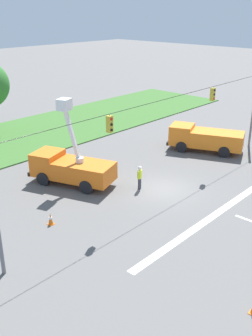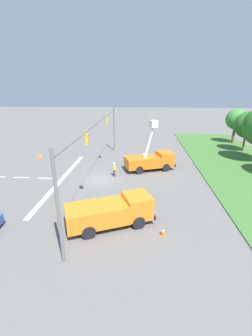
{
  "view_description": "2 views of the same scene",
  "coord_description": "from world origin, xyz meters",
  "px_view_note": "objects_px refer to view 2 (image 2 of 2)",
  "views": [
    {
      "loc": [
        -20.64,
        -15.22,
        12.17
      ],
      "look_at": [
        -2.25,
        1.72,
        1.87
      ],
      "focal_mm": 42.0,
      "sensor_mm": 36.0,
      "label": 1
    },
    {
      "loc": [
        23.73,
        4.58,
        10.09
      ],
      "look_at": [
        2.31,
        3.05,
        2.35
      ],
      "focal_mm": 24.0,
      "sensor_mm": 36.0,
      "label": 2
    }
  ],
  "objects_px": {
    "traffic_cone_mid_left": "(39,155)",
    "traffic_cone_mid_right": "(163,231)",
    "road_worker": "(114,169)",
    "traffic_cone_near_bucket": "(41,157)",
    "utility_truck_bucket_lift": "(151,160)",
    "traffic_cone_foreground_right": "(125,156)",
    "tree_west": "(247,125)",
    "utility_truck_support_near": "(111,211)",
    "tree_far_west": "(236,119)"
  },
  "relations": [
    {
      "from": "traffic_cone_mid_left",
      "to": "traffic_cone_mid_right",
      "type": "height_order",
      "value": "traffic_cone_mid_right"
    },
    {
      "from": "road_worker",
      "to": "traffic_cone_near_bucket",
      "type": "height_order",
      "value": "road_worker"
    },
    {
      "from": "utility_truck_bucket_lift",
      "to": "traffic_cone_foreground_right",
      "type": "xyz_separation_m",
      "value": [
        -4.72,
        -3.7,
        -0.96
      ]
    },
    {
      "from": "traffic_cone_foreground_right",
      "to": "traffic_cone_mid_left",
      "type": "bearing_deg",
      "value": -88.78
    },
    {
      "from": "road_worker",
      "to": "utility_truck_bucket_lift",
      "type": "bearing_deg",
      "value": 121.39
    },
    {
      "from": "utility_truck_bucket_lift",
      "to": "traffic_cone_near_bucket",
      "type": "xyz_separation_m",
      "value": [
        -3.42,
        -16.1,
        -0.98
      ]
    },
    {
      "from": "tree_west",
      "to": "traffic_cone_mid_right",
      "type": "height_order",
      "value": "tree_west"
    },
    {
      "from": "road_worker",
      "to": "traffic_cone_near_bucket",
      "type": "relative_size",
      "value": 2.44
    },
    {
      "from": "tree_west",
      "to": "utility_truck_bucket_lift",
      "type": "bearing_deg",
      "value": -57.83
    },
    {
      "from": "tree_west",
      "to": "utility_truck_bucket_lift",
      "type": "height_order",
      "value": "tree_west"
    },
    {
      "from": "traffic_cone_mid_right",
      "to": "traffic_cone_foreground_right",
      "type": "bearing_deg",
      "value": -167.28
    },
    {
      "from": "utility_truck_support_near",
      "to": "tree_far_west",
      "type": "bearing_deg",
      "value": 145.61
    },
    {
      "from": "traffic_cone_mid_right",
      "to": "road_worker",
      "type": "bearing_deg",
      "value": -156.4
    },
    {
      "from": "tree_west",
      "to": "road_worker",
      "type": "xyz_separation_m",
      "value": [
        12.47,
        -19.95,
        -3.41
      ]
    },
    {
      "from": "utility_truck_bucket_lift",
      "to": "traffic_cone_mid_left",
      "type": "relative_size",
      "value": 10.83
    },
    {
      "from": "tree_west",
      "to": "utility_truck_support_near",
      "type": "xyz_separation_m",
      "value": [
        22.56,
        -18.96,
        -3.19
      ]
    },
    {
      "from": "traffic_cone_mid_right",
      "to": "tree_far_west",
      "type": "bearing_deg",
      "value": 152.16
    },
    {
      "from": "tree_west",
      "to": "utility_truck_support_near",
      "type": "height_order",
      "value": "tree_west"
    },
    {
      "from": "tree_west",
      "to": "road_worker",
      "type": "bearing_deg",
      "value": -58.0
    },
    {
      "from": "utility_truck_support_near",
      "to": "traffic_cone_mid_left",
      "type": "xyz_separation_m",
      "value": [
        -17.2,
        -13.56,
        -0.92
      ]
    },
    {
      "from": "utility_truck_support_near",
      "to": "traffic_cone_mid_right",
      "type": "xyz_separation_m",
      "value": [
        1.05,
        3.88,
        -0.85
      ]
    },
    {
      "from": "tree_west",
      "to": "utility_truck_support_near",
      "type": "bearing_deg",
      "value": -40.04
    },
    {
      "from": "utility_truck_support_near",
      "to": "traffic_cone_mid_right",
      "type": "bearing_deg",
      "value": 74.81
    },
    {
      "from": "utility_truck_support_near",
      "to": "traffic_cone_near_bucket",
      "type": "xyz_separation_m",
      "value": [
        -16.19,
        -12.71,
        -0.86
      ]
    },
    {
      "from": "traffic_cone_near_bucket",
      "to": "tree_west",
      "type": "bearing_deg",
      "value": 101.37
    },
    {
      "from": "utility_truck_support_near",
      "to": "utility_truck_bucket_lift",
      "type": "bearing_deg",
      "value": 165.13
    },
    {
      "from": "tree_far_west",
      "to": "traffic_cone_mid_left",
      "type": "xyz_separation_m",
      "value": [
        11.16,
        -32.98,
        -4.23
      ]
    },
    {
      "from": "tree_west",
      "to": "traffic_cone_foreground_right",
      "type": "relative_size",
      "value": 8.58
    },
    {
      "from": "tree_far_west",
      "to": "traffic_cone_mid_right",
      "type": "bearing_deg",
      "value": -27.84
    },
    {
      "from": "traffic_cone_foreground_right",
      "to": "traffic_cone_mid_right",
      "type": "xyz_separation_m",
      "value": [
        18.54,
        4.19,
        -0.0
      ]
    },
    {
      "from": "utility_truck_support_near",
      "to": "traffic_cone_near_bucket",
      "type": "distance_m",
      "value": 20.6
    },
    {
      "from": "road_worker",
      "to": "traffic_cone_mid_right",
      "type": "height_order",
      "value": "road_worker"
    },
    {
      "from": "road_worker",
      "to": "tree_far_west",
      "type": "bearing_deg",
      "value": 131.84
    },
    {
      "from": "tree_west",
      "to": "traffic_cone_foreground_right",
      "type": "distance_m",
      "value": 20.33
    },
    {
      "from": "utility_truck_bucket_lift",
      "to": "road_worker",
      "type": "distance_m",
      "value": 5.15
    },
    {
      "from": "traffic_cone_near_bucket",
      "to": "tree_far_west",
      "type": "bearing_deg",
      "value": 110.76
    },
    {
      "from": "tree_far_west",
      "to": "traffic_cone_mid_right",
      "type": "height_order",
      "value": "tree_far_west"
    },
    {
      "from": "utility_truck_support_near",
      "to": "traffic_cone_near_bucket",
      "type": "height_order",
      "value": "utility_truck_support_near"
    },
    {
      "from": "tree_west",
      "to": "traffic_cone_mid_left",
      "type": "height_order",
      "value": "tree_west"
    },
    {
      "from": "traffic_cone_foreground_right",
      "to": "tree_west",
      "type": "bearing_deg",
      "value": 104.75
    },
    {
      "from": "tree_west",
      "to": "traffic_cone_near_bucket",
      "type": "bearing_deg",
      "value": -78.63
    },
    {
      "from": "traffic_cone_mid_right",
      "to": "tree_west",
      "type": "bearing_deg",
      "value": 147.43
    },
    {
      "from": "utility_truck_support_near",
      "to": "traffic_cone_mid_left",
      "type": "bearing_deg",
      "value": -141.75
    },
    {
      "from": "tree_west",
      "to": "road_worker",
      "type": "relative_size",
      "value": 3.67
    },
    {
      "from": "tree_far_west",
      "to": "traffic_cone_mid_right",
      "type": "xyz_separation_m",
      "value": [
        29.42,
        -15.54,
        -4.15
      ]
    },
    {
      "from": "utility_truck_bucket_lift",
      "to": "road_worker",
      "type": "xyz_separation_m",
      "value": [
        2.67,
        -4.38,
        -0.33
      ]
    },
    {
      "from": "road_worker",
      "to": "traffic_cone_mid_left",
      "type": "height_order",
      "value": "road_worker"
    },
    {
      "from": "traffic_cone_mid_left",
      "to": "traffic_cone_near_bucket",
      "type": "relative_size",
      "value": 0.85
    },
    {
      "from": "tree_far_west",
      "to": "road_worker",
      "type": "distance_m",
      "value": 27.62
    },
    {
      "from": "tree_far_west",
      "to": "traffic_cone_mid_left",
      "type": "bearing_deg",
      "value": -71.3
    }
  ]
}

